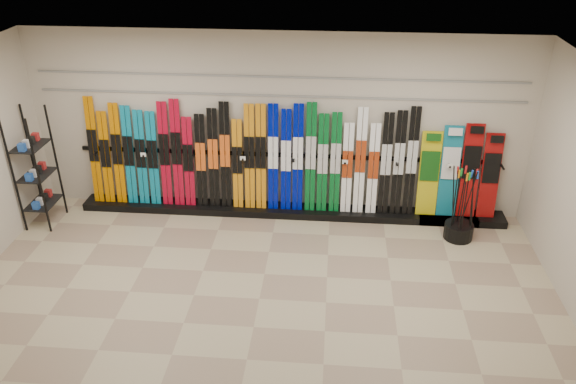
{
  "coord_description": "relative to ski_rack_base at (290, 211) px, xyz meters",
  "views": [
    {
      "loc": [
        0.89,
        -5.88,
        4.77
      ],
      "look_at": [
        0.3,
        1.0,
        1.1
      ],
      "focal_mm": 35.0,
      "sensor_mm": 36.0,
      "label": 1
    }
  ],
  "objects": [
    {
      "name": "skis",
      "position": [
        -0.67,
        0.05,
        0.9
      ],
      "size": [
        5.37,
        0.23,
        1.81
      ],
      "color": "#CC7100",
      "rests_on": "ski_rack_base"
    },
    {
      "name": "snowboards",
      "position": [
        2.69,
        0.07,
        0.79
      ],
      "size": [
        1.26,
        0.24,
        1.53
      ],
      "color": "gold",
      "rests_on": "ski_rack_base"
    },
    {
      "name": "back_wall",
      "position": [
        -0.22,
        0.22,
        1.44
      ],
      "size": [
        8.0,
        0.0,
        8.0
      ],
      "primitive_type": "plane",
      "rotation": [
        1.57,
        0.0,
        0.0
      ],
      "color": "#C0B5A4",
      "rests_on": "floor"
    },
    {
      "name": "slatwall_rail_0",
      "position": [
        -0.22,
        0.2,
        1.94
      ],
      "size": [
        7.6,
        0.02,
        0.03
      ],
      "primitive_type": "cube",
      "color": "gray",
      "rests_on": "back_wall"
    },
    {
      "name": "slatwall_rail_1",
      "position": [
        -0.22,
        0.2,
        2.24
      ],
      "size": [
        7.6,
        0.02,
        0.03
      ],
      "primitive_type": "cube",
      "color": "gray",
      "rests_on": "back_wall"
    },
    {
      "name": "ski_rack_base",
      "position": [
        0.0,
        0.0,
        0.0
      ],
      "size": [
        8.0,
        0.4,
        0.12
      ],
      "primitive_type": "cube",
      "color": "black",
      "rests_on": "floor"
    },
    {
      "name": "ceiling",
      "position": [
        -0.22,
        -2.28,
        2.94
      ],
      "size": [
        8.0,
        8.0,
        0.0
      ],
      "primitive_type": "plane",
      "rotation": [
        3.14,
        0.0,
        0.0
      ],
      "color": "silver",
      "rests_on": "back_wall"
    },
    {
      "name": "pole_bin",
      "position": [
        2.68,
        -0.52,
        0.07
      ],
      "size": [
        0.44,
        0.44,
        0.25
      ],
      "primitive_type": "cylinder",
      "color": "black",
      "rests_on": "floor"
    },
    {
      "name": "accessory_rack",
      "position": [
        -3.97,
        -0.58,
        0.9
      ],
      "size": [
        0.4,
        0.6,
        1.91
      ],
      "primitive_type": "cube",
      "color": "black",
      "rests_on": "floor"
    },
    {
      "name": "floor",
      "position": [
        -0.22,
        -2.28,
        -0.06
      ],
      "size": [
        8.0,
        8.0,
        0.0
      ],
      "primitive_type": "plane",
      "color": "gray",
      "rests_on": "ground"
    },
    {
      "name": "ski_poles",
      "position": [
        2.67,
        -0.55,
        0.55
      ],
      "size": [
        0.4,
        0.32,
        1.18
      ],
      "color": "black",
      "rests_on": "pole_bin"
    }
  ]
}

